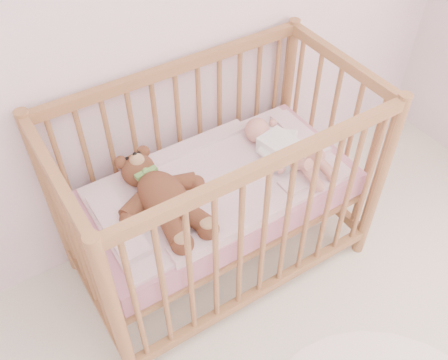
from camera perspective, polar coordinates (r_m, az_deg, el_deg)
crib at (r=2.26m, az=-0.68°, el=-1.36°), size 1.36×0.76×1.00m
mattress at (r=2.27m, az=-0.68°, el=-1.62°), size 1.22×0.62×0.13m
blanket at (r=2.22m, az=-0.69°, el=-0.30°), size 1.10×0.58×0.06m
baby at (r=2.30m, az=6.65°, el=3.91°), size 0.35×0.57×0.13m
teddy_bear at (r=2.06m, az=-6.98°, el=-1.97°), size 0.46×0.62×0.16m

